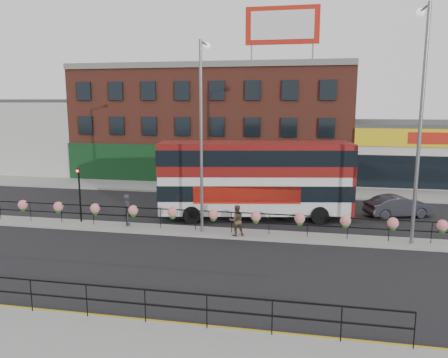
% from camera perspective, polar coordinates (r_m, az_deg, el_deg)
% --- Properties ---
extents(ground, '(120.00, 120.00, 0.00)m').
position_cam_1_polar(ground, '(23.83, -1.38, -7.17)').
color(ground, black).
rests_on(ground, ground).
extents(south_pavement, '(60.00, 4.00, 0.15)m').
position_cam_1_polar(south_pavement, '(13.31, -13.34, -21.80)').
color(south_pavement, gray).
rests_on(south_pavement, ground).
extents(north_pavement, '(60.00, 4.00, 0.15)m').
position_cam_1_polar(north_pavement, '(35.28, 2.78, -1.39)').
color(north_pavement, gray).
rests_on(north_pavement, ground).
extents(median, '(60.00, 1.60, 0.15)m').
position_cam_1_polar(median, '(23.81, -1.38, -6.99)').
color(median, gray).
rests_on(median, ground).
extents(yellow_line_inner, '(60.00, 0.10, 0.01)m').
position_cam_1_polar(yellow_line_inner, '(15.18, -9.61, -17.71)').
color(yellow_line_inner, gold).
rests_on(yellow_line_inner, ground).
extents(yellow_line_outer, '(60.00, 0.10, 0.01)m').
position_cam_1_polar(yellow_line_outer, '(15.03, -9.86, -18.01)').
color(yellow_line_outer, gold).
rests_on(yellow_line_outer, ground).
extents(brick_building, '(25.00, 12.21, 10.30)m').
position_cam_1_polar(brick_building, '(43.17, -0.94, 7.46)').
color(brick_building, brown).
rests_on(brick_building, ground).
extents(supermarket, '(15.00, 12.25, 5.30)m').
position_cam_1_polar(supermarket, '(43.80, 25.64, 3.27)').
color(supermarket, silver).
rests_on(supermarket, ground).
extents(warehouse_west, '(15.50, 12.00, 7.30)m').
position_cam_1_polar(warehouse_west, '(51.43, -23.69, 5.39)').
color(warehouse_west, '#B4B4AF').
rests_on(warehouse_west, ground).
extents(billboard, '(6.00, 0.29, 4.40)m').
position_cam_1_polar(billboard, '(37.81, 7.62, 19.27)').
color(billboard, red).
rests_on(billboard, brick_building).
extents(median_railing, '(30.04, 0.56, 1.23)m').
position_cam_1_polar(median_railing, '(23.54, -1.39, -4.73)').
color(median_railing, black).
rests_on(median_railing, median).
extents(south_railing, '(20.04, 0.05, 1.12)m').
position_cam_1_polar(south_railing, '(15.22, -17.55, -13.99)').
color(south_railing, black).
rests_on(south_railing, south_pavement).
extents(double_decker_bus, '(11.84, 4.73, 4.67)m').
position_cam_1_polar(double_decker_bus, '(26.45, 4.15, 0.92)').
color(double_decker_bus, silver).
rests_on(double_decker_bus, ground).
extents(car, '(4.07, 4.98, 1.33)m').
position_cam_1_polar(car, '(29.24, 21.79, -3.31)').
color(car, '#2A2A32').
rests_on(car, ground).
extents(pedestrian_a, '(0.96, 0.89, 1.79)m').
position_cam_1_polar(pedestrian_a, '(25.28, -12.47, -3.95)').
color(pedestrian_a, '#2D2C34').
rests_on(pedestrian_a, median).
extents(pedestrian_b, '(1.20, 1.14, 1.63)m').
position_cam_1_polar(pedestrian_b, '(22.81, 1.64, -5.43)').
color(pedestrian_b, '#4A3A2A').
rests_on(pedestrian_b, median).
extents(lamp_column_west, '(0.36, 1.76, 10.03)m').
position_cam_1_polar(lamp_column_west, '(23.03, -2.86, 7.65)').
color(lamp_column_west, slate).
rests_on(lamp_column_west, median).
extents(lamp_column_east, '(0.41, 2.00, 11.41)m').
position_cam_1_polar(lamp_column_east, '(22.98, 24.28, 8.83)').
color(lamp_column_east, slate).
rests_on(lamp_column_east, median).
extents(traffic_light_median, '(0.15, 0.28, 3.65)m').
position_cam_1_polar(traffic_light_median, '(26.44, -18.41, -0.46)').
color(traffic_light_median, black).
rests_on(traffic_light_median, median).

